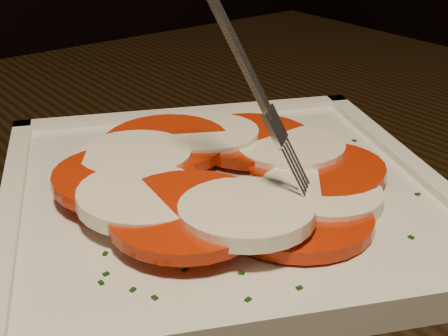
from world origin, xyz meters
name	(u,v)px	position (x,y,z in m)	size (l,w,h in m)	color
table	(80,305)	(0.09, 0.24, 0.65)	(1.28, 0.93, 0.75)	black
plate	(224,196)	(0.18, 0.17, 0.76)	(0.31, 0.31, 0.01)	white
caprese_salad	(224,173)	(0.18, 0.17, 0.78)	(0.26, 0.25, 0.03)	red
fork	(221,54)	(0.16, 0.14, 0.87)	(0.04, 0.09, 0.17)	white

